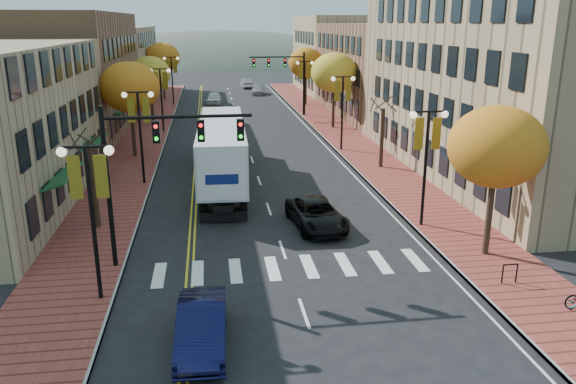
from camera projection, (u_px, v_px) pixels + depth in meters
name	position (u px, v px, depth m)	size (l,w,h in m)	color
ground	(296.00, 288.00, 22.37)	(200.00, 200.00, 0.00)	black
sidewalk_left	(146.00, 136.00, 51.93)	(4.00, 85.00, 0.15)	brown
sidewalk_right	(336.00, 131.00, 54.34)	(4.00, 85.00, 0.15)	brown
building_left_mid	(58.00, 74.00, 52.59)	(12.00, 24.00, 11.00)	brown
building_left_far	(104.00, 63.00, 76.49)	(12.00, 26.00, 9.50)	#9E8966
building_right_near	(531.00, 63.00, 37.82)	(15.00, 28.00, 15.00)	#997F5B
building_right_mid	(401.00, 70.00, 63.17)	(15.00, 24.00, 10.00)	brown
building_right_far	(353.00, 54.00, 83.86)	(15.00, 20.00, 11.00)	#9E8966
tree_left_a	(94.00, 187.00, 28.09)	(0.28, 0.28, 4.20)	#382619
tree_left_b	(130.00, 87.00, 42.31)	(4.48, 4.48, 7.21)	#382619
tree_left_c	(150.00, 74.00, 57.58)	(4.16, 4.16, 6.69)	#382619
tree_left_d	(162.00, 58.00, 74.47)	(4.61, 4.61, 7.42)	#382619
tree_right_a	(497.00, 147.00, 24.00)	(4.16, 4.16, 6.69)	#382619
tree_right_b	(382.00, 138.00, 39.97)	(0.28, 0.28, 4.20)	#382619
tree_right_c	(334.00, 73.00, 54.19)	(4.48, 4.48, 7.21)	#382619
tree_right_d	(306.00, 63.00, 69.39)	(4.35, 4.35, 7.00)	#382619
lamp_left_a	(90.00, 193.00, 20.12)	(1.96, 0.36, 6.05)	black
lamp_left_b	(139.00, 120.00, 35.27)	(1.96, 0.36, 6.05)	black
lamp_left_c	(161.00, 88.00, 52.32)	(1.96, 0.36, 6.05)	black
lamp_left_d	(172.00, 71.00, 69.37)	(1.96, 0.36, 6.05)	black
lamp_right_a	(427.00, 146.00, 27.81)	(1.96, 0.36, 6.05)	black
lamp_right_b	(343.00, 99.00, 44.86)	(1.96, 0.36, 6.05)	black
lamp_right_c	(305.00, 77.00, 61.91)	(1.96, 0.36, 6.05)	black
traffic_mast_near	(153.00, 156.00, 23.04)	(6.10, 0.35, 7.00)	black
traffic_mast_far	(287.00, 72.00, 61.45)	(6.10, 0.34, 7.00)	black
semi_truck	(222.00, 146.00, 36.32)	(3.16, 16.92, 4.21)	black
navy_sedan	(202.00, 326.00, 18.20)	(1.55, 4.46, 1.47)	black
black_suv	(316.00, 214.00, 28.86)	(2.33, 5.05, 1.40)	black
car_far_white	(214.00, 98.00, 71.79)	(1.84, 4.57, 1.56)	silver
car_far_silver	(258.00, 90.00, 81.65)	(1.86, 4.56, 1.32)	#999AA1
car_far_oncoming	(246.00, 83.00, 89.53)	(1.55, 4.45, 1.47)	#B1B1B9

